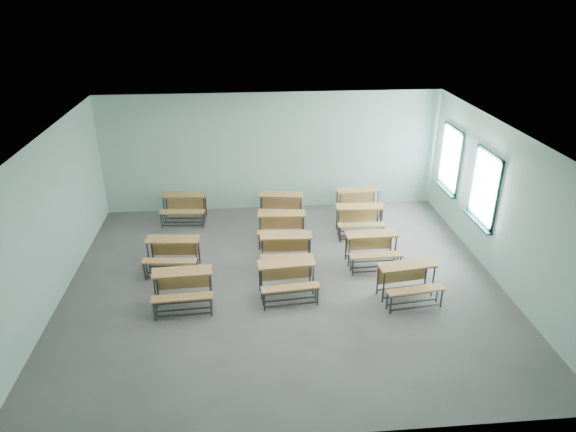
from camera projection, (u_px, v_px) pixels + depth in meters
name	position (u px, v px, depth m)	size (l,w,h in m)	color
room	(288.00, 213.00, 10.17)	(9.04, 8.04, 3.24)	slate
desk_unit_r0c0	(183.00, 284.00, 9.89)	(1.18, 0.83, 0.71)	#B47E41
desk_unit_r0c1	(287.00, 275.00, 10.19)	(1.21, 0.87, 0.71)	#B47E41
desk_unit_r0c2	(408.00, 277.00, 10.11)	(1.23, 0.90, 0.71)	#B47E41
desk_unit_r1c0	(172.00, 250.00, 11.12)	(1.21, 0.87, 0.71)	#B47E41
desk_unit_r1c1	(286.00, 246.00, 11.28)	(1.18, 0.82, 0.71)	#B47E41
desk_unit_r1c2	(372.00, 245.00, 11.34)	(1.16, 0.80, 0.71)	#B47E41
desk_unit_r2c1	(282.00, 223.00, 12.33)	(1.19, 0.84, 0.71)	#B47E41
desk_unit_r2c2	(359.00, 216.00, 12.71)	(1.18, 0.82, 0.71)	#B47E41
desk_unit_r3c0	(184.00, 204.00, 13.39)	(1.20, 0.86, 0.71)	#B47E41
desk_unit_r3c1	(281.00, 204.00, 13.41)	(1.24, 0.92, 0.71)	#B47E41
desk_unit_r3c2	(359.00, 199.00, 13.71)	(1.21, 0.87, 0.71)	#B47E41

